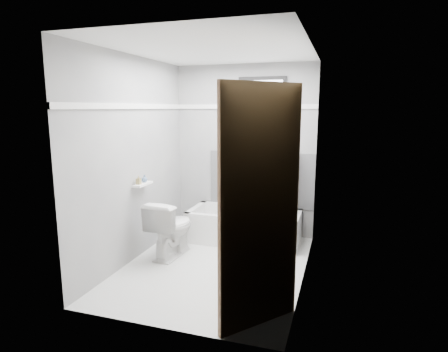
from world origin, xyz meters
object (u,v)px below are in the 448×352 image
at_px(door, 286,223).
at_px(soap_bottle_a, 138,180).
at_px(bathtub, 244,226).
at_px(office_chair, 263,193).
at_px(toilet, 171,228).
at_px(soap_bottle_b, 144,178).

relative_size(door, soap_bottle_a, 18.01).
relative_size(bathtub, office_chair, 1.33).
xyz_separation_m(toilet, soap_bottle_b, (-0.32, -0.04, 0.61)).
bearing_deg(door, soap_bottle_a, 146.78).
height_order(bathtub, soap_bottle_a, soap_bottle_a).
height_order(toilet, door, door).
bearing_deg(door, bathtub, 111.62).
xyz_separation_m(office_chair, soap_bottle_b, (-1.30, -0.84, 0.28)).
relative_size(soap_bottle_a, soap_bottle_b, 1.23).
bearing_deg(office_chair, toilet, -123.34).
distance_m(soap_bottle_a, soap_bottle_b, 0.14).
distance_m(bathtub, soap_bottle_a, 1.60).
bearing_deg(door, toilet, 138.10).
xyz_separation_m(toilet, door, (1.60, -1.44, 0.65)).
xyz_separation_m(office_chair, door, (0.62, -2.24, 0.32)).
relative_size(bathtub, door, 0.75).
distance_m(toilet, soap_bottle_b, 0.69).
relative_size(bathtub, toilet, 2.11).
xyz_separation_m(bathtub, soap_bottle_a, (-1.04, -0.95, 0.76)).
bearing_deg(soap_bottle_b, bathtub, 37.89).
bearing_deg(toilet, office_chair, -135.92).
relative_size(office_chair, soap_bottle_a, 10.14).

